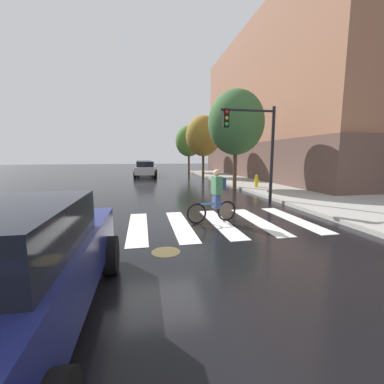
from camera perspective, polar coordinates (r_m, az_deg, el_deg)
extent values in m
plane|color=black|center=(7.71, -7.10, -7.70)|extent=(120.00, 120.00, 0.00)
cube|color=silver|center=(8.15, -30.52, -7.87)|extent=(0.55, 3.48, 0.01)
cube|color=silver|center=(7.82, -21.61, -7.94)|extent=(0.55, 3.48, 0.01)
cube|color=silver|center=(7.69, -12.16, -7.81)|extent=(0.55, 3.48, 0.01)
cube|color=silver|center=(7.77, -2.65, -7.47)|extent=(0.55, 3.48, 0.01)
cube|color=silver|center=(8.04, 6.42, -6.96)|extent=(0.55, 3.48, 0.01)
cube|color=silver|center=(8.51, 14.67, -6.34)|extent=(0.55, 3.48, 0.01)
cube|color=silver|center=(9.12, 21.92, -5.69)|extent=(0.55, 3.48, 0.01)
cylinder|color=#473D1E|center=(5.74, -5.93, -13.32)|extent=(0.64, 0.64, 0.01)
cube|color=navy|center=(3.71, -36.85, -15.94)|extent=(1.90, 4.62, 0.70)
cylinder|color=black|center=(4.87, -17.96, -13.44)|extent=(0.25, 0.68, 0.68)
cube|color=#B7B7BC|center=(25.54, -10.39, 4.88)|extent=(2.16, 4.63, 0.68)
cube|color=black|center=(25.37, -10.44, 6.24)|extent=(1.78, 2.27, 0.54)
cylinder|color=black|center=(27.07, -12.16, 4.29)|extent=(0.29, 0.68, 0.66)
cylinder|color=black|center=(26.95, -8.17, 4.37)|extent=(0.29, 0.68, 0.66)
cylinder|color=black|center=(24.22, -12.81, 3.82)|extent=(0.29, 0.68, 0.66)
cylinder|color=black|center=(24.08, -8.35, 3.92)|extent=(0.29, 0.68, 0.66)
cube|color=silver|center=(30.64, -10.72, 5.39)|extent=(2.08, 4.56, 0.68)
cube|color=black|center=(30.48, -10.77, 6.51)|extent=(1.73, 2.23, 0.53)
cylinder|color=black|center=(32.15, -12.22, 4.87)|extent=(0.28, 0.67, 0.66)
cylinder|color=black|center=(32.04, -8.89, 4.95)|extent=(0.28, 0.67, 0.66)
cylinder|color=black|center=(29.31, -12.69, 4.55)|extent=(0.28, 0.67, 0.66)
cylinder|color=black|center=(29.20, -9.04, 4.64)|extent=(0.28, 0.67, 0.66)
torus|color=black|center=(8.27, 7.83, -4.26)|extent=(0.66, 0.17, 0.66)
torus|color=black|center=(7.83, 1.04, -4.89)|extent=(0.66, 0.17, 0.66)
cylinder|color=#1972BF|center=(7.98, 4.55, -2.61)|extent=(0.89, 0.20, 0.05)
cylinder|color=#1972BF|center=(8.03, 5.58, -2.04)|extent=(0.04, 0.04, 0.45)
cube|color=#384772|center=(8.02, 5.58, -1.69)|extent=(0.24, 0.31, 0.56)
cube|color=#3F724C|center=(7.96, 5.63, 1.50)|extent=(0.30, 0.40, 0.56)
sphere|color=tan|center=(7.92, 5.67, 4.38)|extent=(0.22, 0.22, 0.22)
cube|color=navy|center=(8.03, 6.78, 1.91)|extent=(0.20, 0.30, 0.40)
cylinder|color=black|center=(11.74, 17.67, 7.81)|extent=(0.14, 0.14, 4.20)
cylinder|color=black|center=(11.37, 12.54, 17.62)|extent=(2.40, 0.10, 0.10)
cube|color=black|center=(10.98, 7.69, 16.24)|extent=(0.24, 0.20, 0.76)
sphere|color=red|center=(10.91, 7.91, 17.56)|extent=(0.14, 0.14, 0.14)
sphere|color=gold|center=(10.87, 7.89, 16.31)|extent=(0.14, 0.14, 0.14)
sphere|color=green|center=(10.84, 7.86, 15.06)|extent=(0.14, 0.14, 0.14)
cylinder|color=gold|center=(16.36, 14.36, 2.25)|extent=(0.22, 0.22, 0.65)
sphere|color=gold|center=(16.33, 14.41, 3.52)|extent=(0.18, 0.18, 0.18)
cylinder|color=gold|center=(16.43, 14.87, 2.37)|extent=(0.12, 0.09, 0.09)
cylinder|color=#4C3823|center=(16.13, 9.70, 5.52)|extent=(0.24, 0.24, 2.75)
ellipsoid|color=#386033|center=(16.24, 9.94, 15.24)|extent=(3.43, 3.43, 3.94)
cylinder|color=#4C3823|center=(24.07, 2.54, 6.34)|extent=(0.24, 0.24, 2.63)
ellipsoid|color=olive|center=(24.13, 2.58, 12.58)|extent=(3.27, 3.27, 3.77)
cylinder|color=#4C3823|center=(30.74, -0.72, 6.70)|extent=(0.24, 0.24, 2.57)
ellipsoid|color=#47722D|center=(30.78, -0.73, 11.47)|extent=(3.20, 3.20, 3.68)
cube|color=brown|center=(29.81, 29.14, 6.22)|extent=(19.93, 24.45, 3.20)
cube|color=#936047|center=(30.48, 30.09, 19.19)|extent=(19.53, 23.96, 10.52)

